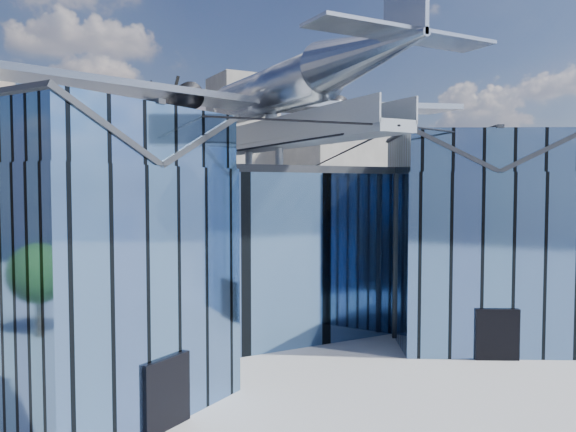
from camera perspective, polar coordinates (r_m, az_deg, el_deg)
name	(u,v)px	position (r m, az deg, el deg)	size (l,w,h in m)	color
ground_plane	(307,360)	(29.20, 1.92, -14.44)	(120.00, 120.00, 0.00)	gray
museum	(257,241)	(33.17, -3.13, -2.56)	(32.88, 24.50, 17.60)	#4E70A0
bg_towers	(121,177)	(76.15, -16.60, 3.82)	(77.00, 24.50, 26.00)	gray
tree_plaza_e	(562,261)	(46.08, 26.07, -4.16)	(3.78, 3.78, 4.81)	black
tree_side_e	(507,259)	(46.20, 21.36, -4.09)	(4.00, 4.00, 4.75)	black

